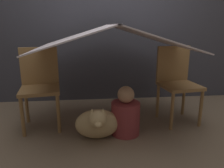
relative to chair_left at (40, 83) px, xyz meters
name	(u,v)px	position (x,y,z in m)	size (l,w,h in m)	color
ground_plane	(113,130)	(0.79, -0.21, -0.49)	(8.80, 8.80, 0.00)	#7A6651
wall_back	(106,15)	(0.79, 0.85, 0.76)	(7.00, 0.05, 2.50)	#3D3D47
chair_left	(40,83)	(0.00, 0.00, 0.00)	(0.46, 0.46, 0.87)	olive
chair_right	(177,80)	(1.55, 0.00, 0.00)	(0.46, 0.46, 0.87)	olive
sheet_canopy	(112,36)	(0.79, -0.07, 0.51)	(1.56, 1.24, 0.25)	silver
person_front	(126,115)	(0.91, -0.31, -0.28)	(0.30, 0.30, 0.52)	maroon
dog	(97,123)	(0.61, -0.40, -0.31)	(0.44, 0.39, 0.38)	tan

